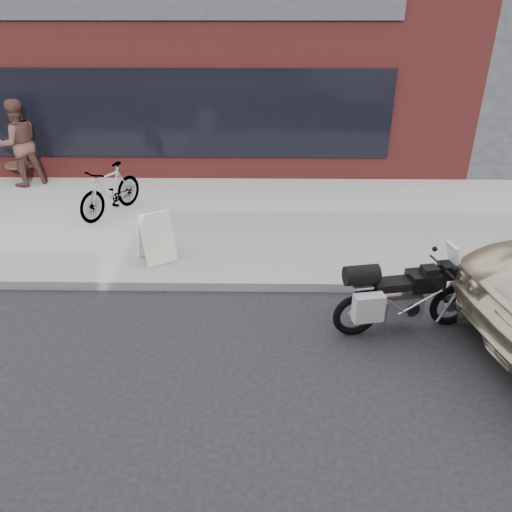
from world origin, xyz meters
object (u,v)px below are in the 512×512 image
bicycle_rear (110,190)px  cafe_patron_left (19,143)px  motorcycle (397,297)px  cafe_table (21,165)px  sandwich_sign (156,236)px

bicycle_rear → cafe_patron_left: 3.08m
motorcycle → bicycle_rear: size_ratio=1.19×
bicycle_rear → cafe_patron_left: (-2.50, 1.73, 0.48)m
cafe_table → cafe_patron_left: bearing=-56.9°
motorcycle → cafe_patron_left: cafe_patron_left is taller
sandwich_sign → cafe_table: sandwich_sign is taller
motorcycle → cafe_table: motorcycle is taller
bicycle_rear → motorcycle: bearing=-9.7°
motorcycle → sandwich_sign: (-3.58, 1.79, 0.02)m
cafe_patron_left → sandwich_sign: bearing=96.6°
motorcycle → cafe_table: (-7.58, 5.79, -0.02)m
bicycle_rear → cafe_table: bicycle_rear is taller
bicycle_rear → sandwich_sign: (1.29, -1.96, -0.08)m
motorcycle → cafe_patron_left: bearing=132.8°
cafe_table → cafe_patron_left: size_ratio=0.37×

